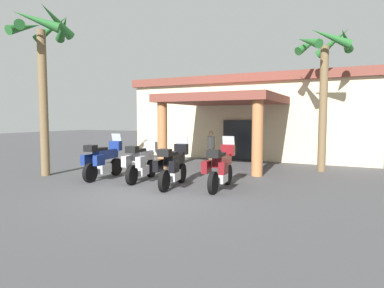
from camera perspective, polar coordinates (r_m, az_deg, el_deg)
The scene contains 9 objects.
ground_plane at distance 9.77m, azimuth -7.10°, elevation -8.59°, with size 80.00×80.00×0.00m, color #424244.
motel_building at distance 20.52m, azimuth 11.05°, elevation 4.58°, with size 13.68×11.67×4.48m.
motorcycle_blue at distance 12.47m, azimuth -14.98°, elevation -2.61°, with size 0.73×2.21×1.61m.
motorcycle_silver at distance 11.77m, azimuth -8.64°, elevation -2.92°, with size 0.81×2.21×1.61m.
motorcycle_black at distance 10.64m, azimuth -3.26°, elevation -3.67°, with size 0.79×2.21×1.61m.
motorcycle_maroon at distance 10.34m, azimuth 4.96°, elevation -3.91°, with size 0.72×2.21×1.61m.
pedestrian at distance 15.33m, azimuth 3.27°, elevation -0.32°, with size 0.42×0.38×1.61m.
palm_tree_roadside at distance 14.05m, azimuth -24.30°, elevation 14.47°, with size 2.42×2.50×6.32m.
palm_tree_near_portico at distance 14.75m, azimuth 21.77°, elevation 12.44°, with size 2.29×2.37×5.95m.
Camera 1 is at (5.10, -8.04, 2.20)m, focal length 31.07 mm.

